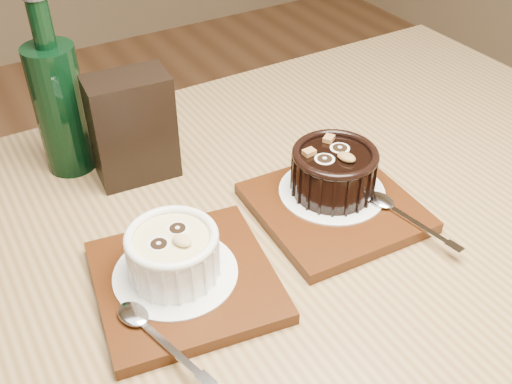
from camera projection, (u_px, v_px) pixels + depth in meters
table at (271, 306)px, 0.73m from camera, size 1.20×0.80×0.75m
tray_left at (185, 281)px, 0.62m from camera, size 0.21×0.21×0.01m
doily_left at (176, 273)px, 0.62m from camera, size 0.13×0.13×0.00m
ramekin_white at (173, 252)px, 0.60m from camera, size 0.09×0.09×0.06m
spoon_left at (156, 334)px, 0.56m from camera, size 0.06×0.14×0.01m
tray_right at (334, 208)px, 0.72m from camera, size 0.19×0.19×0.01m
doily_right at (332, 191)px, 0.73m from camera, size 0.13×0.13×0.00m
ramekin_dark at (334, 169)px, 0.71m from camera, size 0.10×0.10×0.06m
spoon_right at (404, 214)px, 0.69m from camera, size 0.05×0.14×0.01m
condiment_stand at (132, 128)px, 0.75m from camera, size 0.10×0.07×0.14m
green_bottle at (60, 104)px, 0.75m from camera, size 0.06×0.06×0.24m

